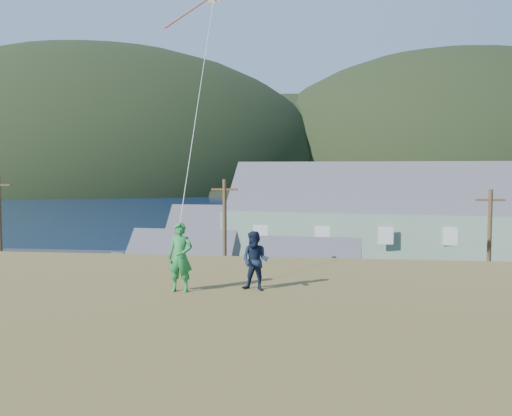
{
  "coord_description": "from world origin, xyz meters",
  "views": [
    {
      "loc": [
        4.8,
        -31.77,
        10.23
      ],
      "look_at": [
        2.12,
        -11.43,
        8.8
      ],
      "focal_mm": 40.0,
      "sensor_mm": 36.0,
      "label": 1
    }
  ],
  "objects": [
    {
      "name": "lodge",
      "position": [
        14.12,
        19.33,
        5.02
      ],
      "size": [
        38.26,
        15.46,
        13.08
      ],
      "rotation": [
        0.0,
        0.0,
        -0.14
      ],
      "color": "slate",
      "rests_on": "waterfront_lot"
    },
    {
      "name": "ground",
      "position": [
        0.0,
        0.0,
        0.0
      ],
      "size": [
        900.0,
        900.0,
        0.0
      ],
      "primitive_type": "plane",
      "color": "#0A1638",
      "rests_on": "ground"
    },
    {
      "name": "shed_white",
      "position": [
        2.91,
        8.0,
        2.46
      ],
      "size": [
        8.35,
        5.86,
        6.4
      ],
      "rotation": [
        0.0,
        0.0,
        -0.07
      ],
      "color": "white",
      "rests_on": "waterfront_lot"
    },
    {
      "name": "far_hills",
      "position": [
        35.59,
        279.38,
        2.0
      ],
      "size": [
        760.0,
        265.0,
        143.0
      ],
      "color": "black",
      "rests_on": "ground"
    },
    {
      "name": "kite_flyer_navy",
      "position": [
        2.95,
        -17.88,
        7.94
      ],
      "size": [
        0.84,
        0.73,
        1.47
      ],
      "primitive_type": "imported",
      "rotation": [
        0.0,
        0.0,
        -0.26
      ],
      "color": "#141E37",
      "rests_on": "hillside"
    },
    {
      "name": "kite_rig",
      "position": [
        0.31,
        -10.66,
        16.44
      ],
      "size": [
        1.02,
        4.22,
        11.2
      ],
      "color": "#EFE8B6",
      "rests_on": "ground"
    },
    {
      "name": "far_shore",
      "position": [
        0.0,
        330.0,
        1.0
      ],
      "size": [
        900.0,
        320.0,
        2.0
      ],
      "primitive_type": "cube",
      "color": "black",
      "rests_on": "ground"
    },
    {
      "name": "utility_poles",
      "position": [
        -1.61,
        1.5,
        4.8
      ],
      "size": [
        29.78,
        0.24,
        9.67
      ],
      "color": "#47331E",
      "rests_on": "waterfront_lot"
    },
    {
      "name": "waterfront_lot",
      "position": [
        0.0,
        17.0,
        0.06
      ],
      "size": [
        72.0,
        36.0,
        0.12
      ],
      "primitive_type": "cube",
      "color": "#28282B",
      "rests_on": "ground"
    },
    {
      "name": "parked_cars",
      "position": [
        -8.64,
        20.66,
        0.83
      ],
      "size": [
        22.51,
        13.79,
        1.57
      ],
      "color": "#345C83",
      "rests_on": "waterfront_lot"
    },
    {
      "name": "shed_palegreen_near",
      "position": [
        -7.04,
        12.31,
        2.4
      ],
      "size": [
        9.11,
        6.07,
        6.34
      ],
      "rotation": [
        0.0,
        0.0,
        -0.07
      ],
      "color": "slate",
      "rests_on": "waterfront_lot"
    },
    {
      "name": "grass_strip",
      "position": [
        0.0,
        -2.0,
        0.05
      ],
      "size": [
        110.0,
        8.0,
        0.1
      ],
      "primitive_type": "cube",
      "color": "#4C3D19",
      "rests_on": "ground"
    },
    {
      "name": "shed_palegreen_far",
      "position": [
        -6.05,
        25.38,
        2.97
      ],
      "size": [
        11.76,
        7.01,
        7.78
      ],
      "rotation": [
        0.0,
        0.0,
        -0.04
      ],
      "color": "slate",
      "rests_on": "waterfront_lot"
    },
    {
      "name": "wharf",
      "position": [
        -6.0,
        40.0,
        0.45
      ],
      "size": [
        26.0,
        14.0,
        0.9
      ],
      "primitive_type": "cube",
      "color": "gray",
      "rests_on": "ground"
    },
    {
      "name": "kite_flyer_green",
      "position": [
        1.15,
        -18.28,
        8.05
      ],
      "size": [
        0.63,
        0.42,
        1.7
      ],
      "primitive_type": "imported",
      "rotation": [
        0.0,
        0.0,
        -0.02
      ],
      "color": "#227F39",
      "rests_on": "hillside"
    }
  ]
}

